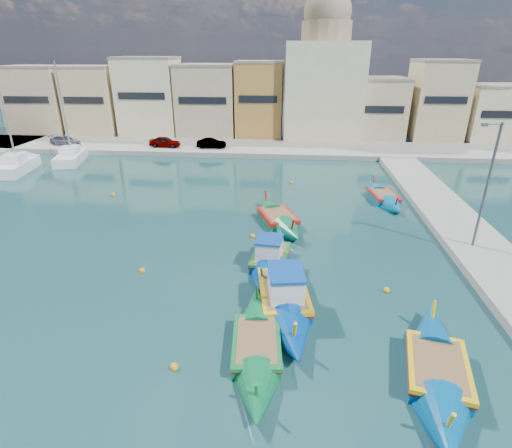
% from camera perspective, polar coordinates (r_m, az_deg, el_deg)
% --- Properties ---
extents(ground, '(160.00, 160.00, 0.00)m').
position_cam_1_polar(ground, '(21.68, -12.21, -9.38)').
color(ground, '#154041').
rests_on(ground, ground).
extents(north_quay, '(80.00, 8.00, 0.60)m').
position_cam_1_polar(north_quay, '(50.91, -1.88, 10.78)').
color(north_quay, gray).
rests_on(north_quay, ground).
extents(north_townhouses, '(83.20, 7.87, 10.19)m').
position_cam_1_polar(north_townhouses, '(57.01, 5.96, 16.85)').
color(north_townhouses, tan).
rests_on(north_townhouses, ground).
extents(church_block, '(10.00, 10.00, 19.10)m').
position_cam_1_polar(church_block, '(57.48, 9.64, 20.13)').
color(church_block, beige).
rests_on(church_block, ground).
extents(quay_street_lamp, '(1.18, 0.16, 8.00)m').
position_cam_1_polar(quay_street_lamp, '(26.88, 29.98, 4.70)').
color(quay_street_lamp, '#595B60').
rests_on(quay_street_lamp, ground).
extents(parked_cars, '(22.58, 2.45, 1.27)m').
position_cam_1_polar(parked_cars, '(52.40, -16.39, 11.23)').
color(parked_cars, '#4C1919').
rests_on(parked_cars, north_quay).
extents(luzzu_turquoise_cabin, '(3.69, 10.44, 3.28)m').
position_cam_1_polar(luzzu_turquoise_cabin, '(20.22, 3.97, -10.15)').
color(luzzu_turquoise_cabin, '#0042A1').
rests_on(luzzu_turquoise_cabin, ground).
extents(luzzu_blue_cabin, '(2.78, 8.14, 2.83)m').
position_cam_1_polar(luzzu_blue_cabin, '(23.59, 2.06, -4.94)').
color(luzzu_blue_cabin, '#003DA3').
rests_on(luzzu_blue_cabin, ground).
extents(luzzu_cyan_mid, '(2.86, 8.05, 2.33)m').
position_cam_1_polar(luzzu_cyan_mid, '(35.15, 17.73, 3.60)').
color(luzzu_cyan_mid, '#006C9C').
rests_on(luzzu_cyan_mid, ground).
extents(luzzu_green, '(4.95, 8.45, 2.60)m').
position_cam_1_polar(luzzu_green, '(29.12, 3.14, 0.67)').
color(luzzu_green, '#0A7042').
rests_on(luzzu_green, ground).
extents(luzzu_blue_south, '(2.61, 8.48, 2.41)m').
position_cam_1_polar(luzzu_blue_south, '(17.40, 0.09, -17.18)').
color(luzzu_blue_south, '#0A6D3A').
rests_on(luzzu_blue_south, ground).
extents(luzzu_cyan_south, '(3.87, 8.69, 2.62)m').
position_cam_1_polar(luzzu_cyan_south, '(17.73, 24.42, -18.71)').
color(luzzu_cyan_south, '#00579C').
rests_on(luzzu_cyan_south, ground).
extents(yacht_north, '(4.47, 8.92, 11.47)m').
position_cam_1_polar(yacht_north, '(51.69, -24.42, 9.07)').
color(yacht_north, white).
rests_on(yacht_north, ground).
extents(yacht_midnorth, '(4.04, 8.97, 12.28)m').
position_cam_1_polar(yacht_midnorth, '(50.06, -30.22, 7.59)').
color(yacht_midnorth, white).
rests_on(yacht_midnorth, ground).
extents(mooring_buoys, '(20.83, 24.87, 0.36)m').
position_cam_1_polar(mooring_buoys, '(26.52, -4.38, -2.23)').
color(mooring_buoys, orange).
rests_on(mooring_buoys, ground).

